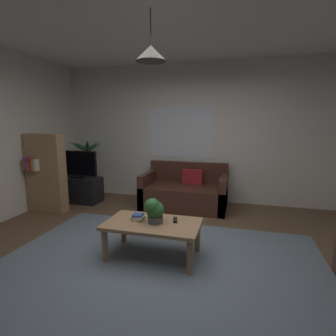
{
  "coord_description": "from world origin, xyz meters",
  "views": [
    {
      "loc": [
        0.83,
        -2.71,
        1.59
      ],
      "look_at": [
        0.0,
        0.3,
        1.05
      ],
      "focal_mm": 28.07,
      "sensor_mm": 36.0,
      "label": 1
    }
  ],
  "objects_px": {
    "book_on_table_1": "(138,217)",
    "bookshelf_corner": "(46,173)",
    "tv_stand": "(79,190)",
    "potted_plant_on_table": "(154,210)",
    "tv": "(76,164)",
    "couch_under_window": "(185,193)",
    "coffee_table": "(153,228)",
    "potted_palm_corner": "(88,171)",
    "pendant_lamp": "(151,53)",
    "book_on_table_0": "(138,220)",
    "book_on_table_2": "(138,215)",
    "remote_on_table_0": "(175,220)"
  },
  "relations": [
    {
      "from": "coffee_table",
      "to": "remote_on_table_0",
      "type": "distance_m",
      "value": 0.28
    },
    {
      "from": "book_on_table_1",
      "to": "bookshelf_corner",
      "type": "distance_m",
      "value": 2.41
    },
    {
      "from": "couch_under_window",
      "to": "tv",
      "type": "relative_size",
      "value": 1.78
    },
    {
      "from": "book_on_table_1",
      "to": "bookshelf_corner",
      "type": "height_order",
      "value": "bookshelf_corner"
    },
    {
      "from": "tv_stand",
      "to": "potted_plant_on_table",
      "type": "bearing_deg",
      "value": -38.17
    },
    {
      "from": "coffee_table",
      "to": "pendant_lamp",
      "type": "xyz_separation_m",
      "value": [
        0.0,
        -0.0,
        1.95
      ]
    },
    {
      "from": "bookshelf_corner",
      "to": "pendant_lamp",
      "type": "distance_m",
      "value": 3.04
    },
    {
      "from": "coffee_table",
      "to": "remote_on_table_0",
      "type": "height_order",
      "value": "remote_on_table_0"
    },
    {
      "from": "potted_plant_on_table",
      "to": "tv",
      "type": "distance_m",
      "value": 2.78
    },
    {
      "from": "book_on_table_1",
      "to": "pendant_lamp",
      "type": "bearing_deg",
      "value": -4.31
    },
    {
      "from": "tv",
      "to": "potted_palm_corner",
      "type": "distance_m",
      "value": 0.5
    },
    {
      "from": "tv",
      "to": "pendant_lamp",
      "type": "relative_size",
      "value": 1.67
    },
    {
      "from": "tv",
      "to": "potted_palm_corner",
      "type": "bearing_deg",
      "value": 94.97
    },
    {
      "from": "remote_on_table_0",
      "to": "tv",
      "type": "distance_m",
      "value": 2.9
    },
    {
      "from": "tv",
      "to": "potted_palm_corner",
      "type": "xyz_separation_m",
      "value": [
        -0.04,
        0.45,
        -0.21
      ]
    },
    {
      "from": "potted_palm_corner",
      "to": "book_on_table_2",
      "type": "bearing_deg",
      "value": -46.57
    },
    {
      "from": "pendant_lamp",
      "to": "book_on_table_0",
      "type": "bearing_deg",
      "value": 177.47
    },
    {
      "from": "remote_on_table_0",
      "to": "tv",
      "type": "bearing_deg",
      "value": -46.77
    },
    {
      "from": "book_on_table_0",
      "to": "pendant_lamp",
      "type": "bearing_deg",
      "value": -2.53
    },
    {
      "from": "book_on_table_1",
      "to": "tv",
      "type": "bearing_deg",
      "value": 139.59
    },
    {
      "from": "book_on_table_2",
      "to": "remote_on_table_0",
      "type": "relative_size",
      "value": 0.75
    },
    {
      "from": "potted_plant_on_table",
      "to": "tv",
      "type": "xyz_separation_m",
      "value": [
        -2.19,
        1.7,
        0.19
      ]
    },
    {
      "from": "book_on_table_2",
      "to": "book_on_table_0",
      "type": "bearing_deg",
      "value": -60.8
    },
    {
      "from": "remote_on_table_0",
      "to": "potted_palm_corner",
      "type": "height_order",
      "value": "potted_palm_corner"
    },
    {
      "from": "coffee_table",
      "to": "bookshelf_corner",
      "type": "bearing_deg",
      "value": 156.1
    },
    {
      "from": "book_on_table_2",
      "to": "tv",
      "type": "relative_size",
      "value": 0.14
    },
    {
      "from": "book_on_table_0",
      "to": "tv",
      "type": "distance_m",
      "value": 2.63
    },
    {
      "from": "book_on_table_0",
      "to": "book_on_table_2",
      "type": "height_order",
      "value": "book_on_table_2"
    },
    {
      "from": "remote_on_table_0",
      "to": "potted_plant_on_table",
      "type": "relative_size",
      "value": 0.54
    },
    {
      "from": "book_on_table_2",
      "to": "potted_palm_corner",
      "type": "xyz_separation_m",
      "value": [
        -2.02,
        2.13,
        0.07
      ]
    },
    {
      "from": "book_on_table_0",
      "to": "potted_plant_on_table",
      "type": "xyz_separation_m",
      "value": [
        0.21,
        -0.01,
        0.14
      ]
    },
    {
      "from": "potted_plant_on_table",
      "to": "potted_palm_corner",
      "type": "bearing_deg",
      "value": 135.99
    },
    {
      "from": "couch_under_window",
      "to": "coffee_table",
      "type": "height_order",
      "value": "couch_under_window"
    },
    {
      "from": "book_on_table_2",
      "to": "tv",
      "type": "bearing_deg",
      "value": 139.71
    },
    {
      "from": "tv_stand",
      "to": "potted_palm_corner",
      "type": "bearing_deg",
      "value": 95.22
    },
    {
      "from": "coffee_table",
      "to": "tv",
      "type": "distance_m",
      "value": 2.79
    },
    {
      "from": "remote_on_table_0",
      "to": "potted_palm_corner",
      "type": "relative_size",
      "value": 0.12
    },
    {
      "from": "couch_under_window",
      "to": "bookshelf_corner",
      "type": "xyz_separation_m",
      "value": [
        -2.34,
        -0.92,
        0.43
      ]
    },
    {
      "from": "couch_under_window",
      "to": "potted_palm_corner",
      "type": "distance_m",
      "value": 2.22
    },
    {
      "from": "tv",
      "to": "book_on_table_1",
      "type": "bearing_deg",
      "value": -40.41
    },
    {
      "from": "tv",
      "to": "coffee_table",
      "type": "bearing_deg",
      "value": -38.04
    },
    {
      "from": "coffee_table",
      "to": "book_on_table_2",
      "type": "distance_m",
      "value": 0.23
    },
    {
      "from": "tv",
      "to": "potted_palm_corner",
      "type": "relative_size",
      "value": 0.68
    },
    {
      "from": "tv",
      "to": "pendant_lamp",
      "type": "distance_m",
      "value": 3.15
    },
    {
      "from": "book_on_table_0",
      "to": "book_on_table_2",
      "type": "distance_m",
      "value": 0.05
    },
    {
      "from": "potted_plant_on_table",
      "to": "potted_palm_corner",
      "type": "height_order",
      "value": "potted_palm_corner"
    },
    {
      "from": "potted_palm_corner",
      "to": "tv_stand",
      "type": "bearing_deg",
      "value": -84.78
    },
    {
      "from": "bookshelf_corner",
      "to": "pendant_lamp",
      "type": "xyz_separation_m",
      "value": [
        2.36,
        -1.04,
        1.61
      ]
    },
    {
      "from": "potted_palm_corner",
      "to": "bookshelf_corner",
      "type": "relative_size",
      "value": 0.92
    },
    {
      "from": "book_on_table_2",
      "to": "couch_under_window",
      "type": "bearing_deg",
      "value": 84.88
    }
  ]
}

